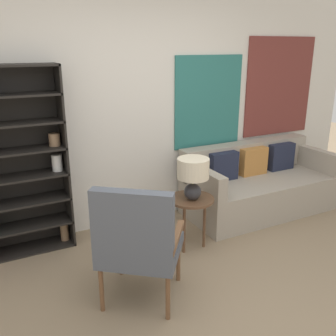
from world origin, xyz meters
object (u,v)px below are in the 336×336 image
object	(u,v)px
couch	(257,185)
armchair	(137,239)
side_table	(191,205)
table_lamp	(193,173)

from	to	relation	value
couch	armchair	bearing A→B (deg)	-153.33
side_table	couch	bearing A→B (deg)	19.66
couch	side_table	bearing A→B (deg)	-160.34
couch	side_table	world-z (taller)	couch
armchair	couch	world-z (taller)	armchair
armchair	couch	distance (m)	2.28
couch	table_lamp	world-z (taller)	table_lamp
armchair	couch	bearing A→B (deg)	26.67
side_table	table_lamp	bearing A→B (deg)	-104.49
side_table	table_lamp	xyz separation A→B (m)	(-0.01, -0.03, 0.34)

